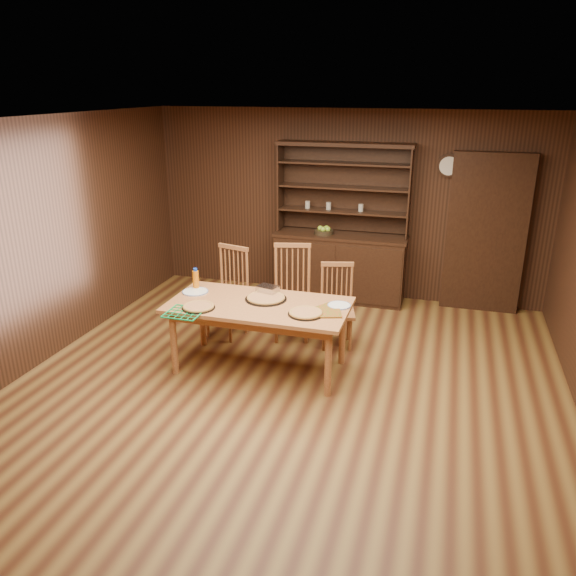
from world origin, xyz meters
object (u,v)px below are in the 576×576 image
(juice_bottle, at_px, (196,279))
(chair_center, at_px, (292,288))
(chair_left, at_px, (230,288))
(dining_table, at_px, (259,311))
(china_hutch, at_px, (340,258))
(chair_right, at_px, (337,302))

(juice_bottle, bearing_deg, chair_center, 37.94)
(chair_left, bearing_deg, dining_table, -35.75)
(china_hutch, distance_m, chair_left, 1.87)
(china_hutch, relative_size, juice_bottle, 9.13)
(chair_left, relative_size, chair_right, 1.12)
(juice_bottle, bearing_deg, dining_table, -15.59)
(china_hutch, distance_m, dining_table, 2.37)
(china_hutch, bearing_deg, juice_bottle, -119.92)
(chair_center, bearing_deg, dining_table, -109.37)
(chair_right, bearing_deg, china_hutch, 84.94)
(dining_table, bearing_deg, chair_right, 52.49)
(dining_table, distance_m, chair_left, 1.02)
(china_hutch, bearing_deg, chair_right, -80.08)
(chair_left, distance_m, chair_center, 0.75)
(china_hutch, height_order, dining_table, china_hutch)
(chair_left, xyz_separation_m, chair_center, (0.74, 0.16, 0.02))
(dining_table, distance_m, juice_bottle, 0.87)
(china_hutch, xyz_separation_m, chair_center, (-0.30, -1.40, 0.01))
(chair_left, xyz_separation_m, juice_bottle, (-0.17, -0.55, 0.28))
(juice_bottle, bearing_deg, china_hutch, 60.08)
(dining_table, relative_size, chair_right, 1.93)
(chair_left, height_order, chair_center, chair_center)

